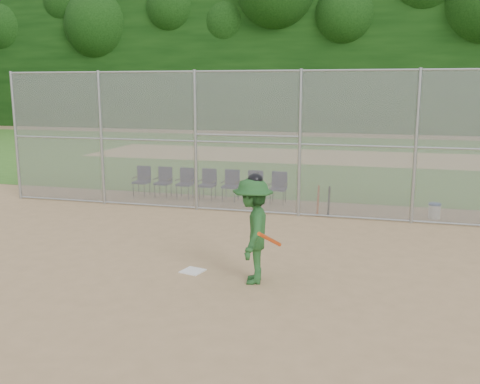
% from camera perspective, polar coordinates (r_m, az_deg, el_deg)
% --- Properties ---
extents(ground, '(100.00, 100.00, 0.00)m').
position_cam_1_polar(ground, '(10.53, -3.62, -8.45)').
color(ground, tan).
rests_on(ground, ground).
extents(grass_strip, '(100.00, 100.00, 0.00)m').
position_cam_1_polar(grass_strip, '(27.79, 8.45, 3.76)').
color(grass_strip, '#33671F').
rests_on(grass_strip, ground).
extents(dirt_patch_far, '(24.00, 24.00, 0.00)m').
position_cam_1_polar(dirt_patch_far, '(27.79, 8.45, 3.77)').
color(dirt_patch_far, tan).
rests_on(dirt_patch_far, ground).
extents(backstop_fence, '(16.09, 0.09, 4.00)m').
position_cam_1_polar(backstop_fence, '(14.81, 2.56, 5.50)').
color(backstop_fence, gray).
rests_on(backstop_fence, ground).
extents(treeline, '(81.00, 60.00, 11.00)m').
position_cam_1_polar(treeline, '(29.62, 9.25, 14.84)').
color(treeline, black).
rests_on(treeline, ground).
extents(home_plate, '(0.48, 0.48, 0.02)m').
position_cam_1_polar(home_plate, '(10.54, -5.07, -8.39)').
color(home_plate, silver).
rests_on(home_plate, ground).
extents(batter_at_plate, '(1.00, 1.47, 2.03)m').
position_cam_1_polar(batter_at_plate, '(9.69, 1.37, -4.08)').
color(batter_at_plate, '#205022').
rests_on(batter_at_plate, ground).
extents(water_cooler, '(0.33, 0.33, 0.42)m').
position_cam_1_polar(water_cooler, '(15.49, 20.03, -1.89)').
color(water_cooler, white).
rests_on(water_cooler, ground).
extents(spare_bats, '(0.36, 0.27, 0.84)m').
position_cam_1_polar(spare_bats, '(14.96, 8.89, -0.96)').
color(spare_bats, '#D84C14').
rests_on(spare_bats, ground).
extents(chair_0, '(0.54, 0.52, 0.96)m').
position_cam_1_polar(chair_0, '(17.82, -10.48, 1.13)').
color(chair_0, '#0F1238').
rests_on(chair_0, ground).
extents(chair_1, '(0.54, 0.52, 0.96)m').
position_cam_1_polar(chair_1, '(17.51, -8.24, 1.02)').
color(chair_1, '#0F1238').
rests_on(chair_1, ground).
extents(chair_2, '(0.54, 0.52, 0.96)m').
position_cam_1_polar(chair_2, '(17.22, -5.91, 0.91)').
color(chair_2, '#0F1238').
rests_on(chair_2, ground).
extents(chair_3, '(0.54, 0.52, 0.96)m').
position_cam_1_polar(chair_3, '(16.97, -3.51, 0.79)').
color(chair_3, '#0F1238').
rests_on(chair_3, ground).
extents(chair_4, '(0.54, 0.52, 0.96)m').
position_cam_1_polar(chair_4, '(16.74, -1.04, 0.67)').
color(chair_4, '#0F1238').
rests_on(chair_4, ground).
extents(chair_5, '(0.54, 0.52, 0.96)m').
position_cam_1_polar(chair_5, '(16.55, 1.49, 0.54)').
color(chair_5, '#0F1238').
rests_on(chair_5, ground).
extents(chair_6, '(0.54, 0.52, 0.96)m').
position_cam_1_polar(chair_6, '(16.38, 4.07, 0.41)').
color(chair_6, '#0F1238').
rests_on(chair_6, ground).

